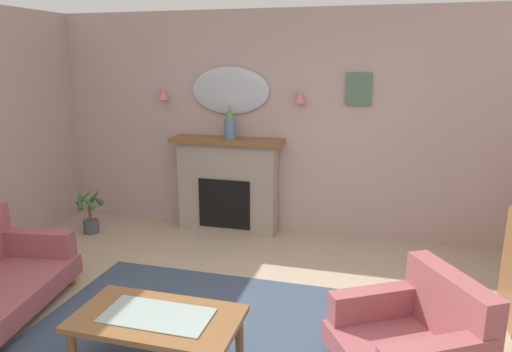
% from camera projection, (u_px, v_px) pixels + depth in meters
% --- Properties ---
extents(wall_back, '(6.98, 0.10, 2.63)m').
position_uv_depth(wall_back, '(296.00, 125.00, 5.51)').
color(wall_back, '#B29993').
rests_on(wall_back, ground).
extents(fireplace, '(1.36, 0.36, 1.16)m').
position_uv_depth(fireplace, '(228.00, 186.00, 5.69)').
color(fireplace, gray).
rests_on(fireplace, ground).
extents(mantel_vase_left, '(0.14, 0.14, 0.40)m').
position_uv_depth(mantel_vase_left, '(230.00, 124.00, 5.46)').
color(mantel_vase_left, '#4C7093').
rests_on(mantel_vase_left, fireplace).
extents(wall_mirror, '(0.96, 0.06, 0.56)m').
position_uv_depth(wall_mirror, '(230.00, 91.00, 5.54)').
color(wall_mirror, '#B2BCC6').
extents(wall_sconce_left, '(0.14, 0.14, 0.14)m').
position_uv_depth(wall_sconce_left, '(163.00, 94.00, 5.72)').
color(wall_sconce_left, '#D17066').
extents(wall_sconce_right, '(0.14, 0.14, 0.14)m').
position_uv_depth(wall_sconce_right, '(300.00, 97.00, 5.29)').
color(wall_sconce_right, '#D17066').
extents(framed_picture, '(0.28, 0.03, 0.36)m').
position_uv_depth(framed_picture, '(359.00, 89.00, 5.16)').
color(framed_picture, '#4C6B56').
extents(coffee_table, '(1.10, 0.60, 0.45)m').
position_uv_depth(coffee_table, '(157.00, 323.00, 3.07)').
color(coffee_table, brown).
rests_on(coffee_table, ground).
extents(armchair_by_coffee_table, '(1.11, 1.11, 0.71)m').
position_uv_depth(armchair_by_coffee_table, '(415.00, 335.00, 3.09)').
color(armchair_by_coffee_table, '#934C51').
rests_on(armchair_by_coffee_table, ground).
extents(potted_plant_small_fern, '(0.34, 0.35, 0.56)m').
position_uv_depth(potted_plant_small_fern, '(90.00, 212.00, 5.67)').
color(potted_plant_small_fern, '#474C56').
rests_on(potted_plant_small_fern, ground).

